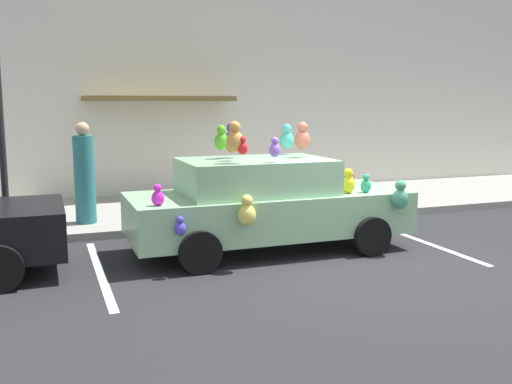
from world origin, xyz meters
TOP-DOWN VIEW (x-y plane):
  - ground_plane at (0.00, 0.00)m, footprint 60.00×60.00m
  - sidewalk at (0.00, 5.00)m, footprint 24.00×4.00m
  - storefront_building at (-0.02, 7.14)m, footprint 24.00×1.25m
  - parking_stripe_front at (1.86, 1.00)m, footprint 0.12×3.60m
  - parking_stripe_rear at (-3.73, 1.00)m, footprint 0.12×3.60m
  - plush_covered_car at (-0.99, 1.30)m, footprint 4.61×2.14m
  - teddy_bear_on_sidewalk at (1.89, 3.65)m, footprint 0.40×0.33m
  - pedestrian_near_shopfront at (-3.70, 3.94)m, footprint 0.39×0.39m

SIDE VIEW (x-z plane):
  - ground_plane at x=0.00m, z-range 0.00..0.00m
  - parking_stripe_front at x=1.86m, z-range 0.00..0.01m
  - parking_stripe_rear at x=-3.73m, z-range 0.00..0.01m
  - sidewalk at x=0.00m, z-range 0.00..0.15m
  - teddy_bear_on_sidewalk at x=1.89m, z-range 0.12..0.88m
  - plush_covered_car at x=-0.99m, z-range -0.28..1.91m
  - pedestrian_near_shopfront at x=-3.70m, z-range 0.08..2.02m
  - storefront_building at x=-0.02m, z-range -0.01..6.39m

